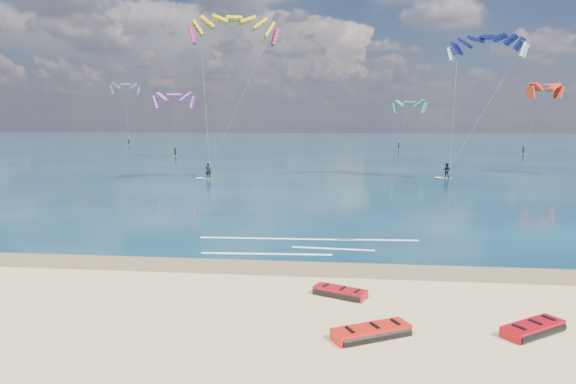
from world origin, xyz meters
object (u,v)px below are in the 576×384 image
at_px(packed_kite_mid, 340,296).
at_px(kitesurfer_far, 468,102).
at_px(packed_kite_right, 533,334).
at_px(kitesurfer_main, 221,95).
at_px(packed_kite_left, 371,337).

relative_size(packed_kite_mid, kitesurfer_far, 0.14).
height_order(packed_kite_right, kitesurfer_far, kitesurfer_far).
xyz_separation_m(packed_kite_mid, kitesurfer_main, (-11.93, 31.88, 8.60)).
relative_size(packed_kite_left, packed_kite_right, 1.10).
distance_m(packed_kite_left, kitesurfer_main, 38.53).
xyz_separation_m(packed_kite_mid, packed_kite_right, (5.72, -2.63, 0.00)).
relative_size(packed_kite_left, kitesurfer_main, 0.15).
bearing_deg(packed_kite_right, packed_kite_mid, 119.41).
xyz_separation_m(packed_kite_left, kitesurfer_main, (-12.86, 35.29, 8.60)).
height_order(packed_kite_mid, kitesurfer_far, kitesurfer_far).
height_order(packed_kite_left, kitesurfer_main, kitesurfer_main).
bearing_deg(kitesurfer_far, packed_kite_mid, -108.44).
height_order(packed_kite_left, kitesurfer_far, kitesurfer_far).
bearing_deg(packed_kite_mid, kitesurfer_far, 95.07).
distance_m(packed_kite_left, packed_kite_right, 4.85).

